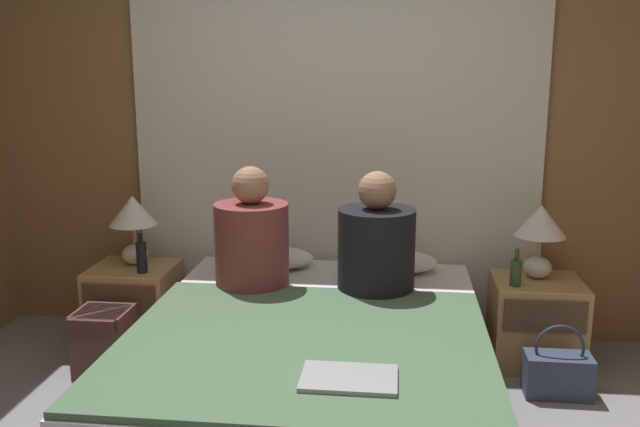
{
  "coord_description": "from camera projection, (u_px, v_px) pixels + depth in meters",
  "views": [
    {
      "loc": [
        0.38,
        -2.25,
        1.66
      ],
      "look_at": [
        0.0,
        1.03,
        0.94
      ],
      "focal_mm": 38.0,
      "sensor_mm": 36.0,
      "label": 1
    }
  ],
  "objects": [
    {
      "name": "curtain_panel",
      "position": [
        335.0,
        152.0,
        4.08
      ],
      "size": [
        2.66,
        0.02,
        2.31
      ],
      "color": "silver",
      "rests_on": "ground_plane"
    },
    {
      "name": "beer_bottle_on_right_stand",
      "position": [
        516.0,
        272.0,
        3.67
      ],
      "size": [
        0.06,
        0.06,
        0.21
      ],
      "color": "#2D4C28",
      "rests_on": "nightstand_right"
    },
    {
      "name": "nightstand_right",
      "position": [
        536.0,
        322.0,
        3.82
      ],
      "size": [
        0.49,
        0.45,
        0.49
      ],
      "color": "tan",
      "rests_on": "ground_plane"
    },
    {
      "name": "lamp_right",
      "position": [
        540.0,
        229.0,
        3.76
      ],
      "size": [
        0.28,
        0.28,
        0.42
      ],
      "color": "silver",
      "rests_on": "nightstand_right"
    },
    {
      "name": "blanket_on_bed",
      "position": [
        304.0,
        344.0,
        2.88
      ],
      "size": [
        1.58,
        1.41,
        0.03
      ],
      "color": "#4C6B4C",
      "rests_on": "bed"
    },
    {
      "name": "bed",
      "position": [
        313.0,
        370.0,
        3.22
      ],
      "size": [
        1.64,
        2.06,
        0.49
      ],
      "color": "brown",
      "rests_on": "ground_plane"
    },
    {
      "name": "beer_bottle_on_left_stand",
      "position": [
        142.0,
        257.0,
        3.9
      ],
      "size": [
        0.06,
        0.06,
        0.24
      ],
      "color": "black",
      "rests_on": "nightstand_left"
    },
    {
      "name": "nightstand_left",
      "position": [
        135.0,
        305.0,
        4.08
      ],
      "size": [
        0.49,
        0.45,
        0.49
      ],
      "color": "tan",
      "rests_on": "ground_plane"
    },
    {
      "name": "pillow_left",
      "position": [
        270.0,
        257.0,
        4.01
      ],
      "size": [
        0.52,
        0.32,
        0.12
      ],
      "color": "white",
      "rests_on": "bed"
    },
    {
      "name": "handbag_on_floor",
      "position": [
        558.0,
        373.0,
        3.46
      ],
      "size": [
        0.33,
        0.17,
        0.38
      ],
      "color": "#333D56",
      "rests_on": "ground_plane"
    },
    {
      "name": "pillow_right",
      "position": [
        392.0,
        261.0,
        3.93
      ],
      "size": [
        0.52,
        0.32,
        0.12
      ],
      "color": "white",
      "rests_on": "bed"
    },
    {
      "name": "laptop_on_bed",
      "position": [
        349.0,
        378.0,
        2.51
      ],
      "size": [
        0.36,
        0.24,
        0.02
      ],
      "color": "#9EA0A5",
      "rests_on": "blanket_on_bed"
    },
    {
      "name": "wall_back",
      "position": [
        336.0,
        134.0,
        4.12
      ],
      "size": [
        4.39,
        0.06,
        2.5
      ],
      "color": "olive",
      "rests_on": "ground_plane"
    },
    {
      "name": "backpack_on_floor",
      "position": [
        104.0,
        338.0,
        3.69
      ],
      "size": [
        0.29,
        0.29,
        0.36
      ],
      "color": "brown",
      "rests_on": "ground_plane"
    },
    {
      "name": "person_right_in_bed",
      "position": [
        376.0,
        246.0,
        3.52
      ],
      "size": [
        0.4,
        0.4,
        0.65
      ],
      "color": "black",
      "rests_on": "bed"
    },
    {
      "name": "person_left_in_bed",
      "position": [
        252.0,
        240.0,
        3.59
      ],
      "size": [
        0.39,
        0.39,
        0.66
      ],
      "color": "brown",
      "rests_on": "bed"
    },
    {
      "name": "lamp_left",
      "position": [
        133.0,
        218.0,
        4.02
      ],
      "size": [
        0.28,
        0.28,
        0.42
      ],
      "color": "silver",
      "rests_on": "nightstand_left"
    }
  ]
}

